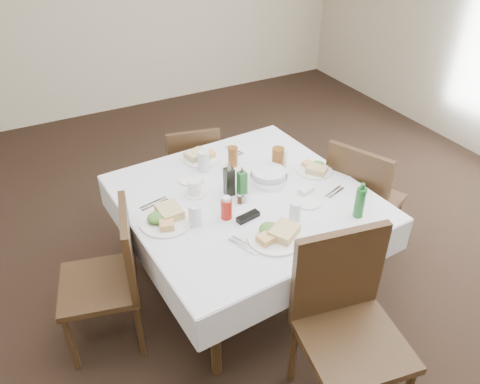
{
  "coord_description": "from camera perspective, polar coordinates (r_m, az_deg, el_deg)",
  "views": [
    {
      "loc": [
        -1.13,
        -1.91,
        2.42
      ],
      "look_at": [
        -0.04,
        0.17,
        0.8
      ],
      "focal_mm": 35.0,
      "sensor_mm": 36.0,
      "label": 1
    }
  ],
  "objects": [
    {
      "name": "water_s",
      "position": [
        2.67,
        6.73,
        -2.36
      ],
      "size": [
        0.06,
        0.06,
        0.12
      ],
      "color": "silver",
      "rests_on": "dining_table"
    },
    {
      "name": "ground_plane",
      "position": [
        3.28,
        1.94,
        -12.88
      ],
      "size": [
        7.0,
        7.0,
        0.0
      ],
      "primitive_type": "plane",
      "color": "black"
    },
    {
      "name": "water_e",
      "position": [
        3.15,
        5.15,
        4.13
      ],
      "size": [
        0.07,
        0.07,
        0.13
      ],
      "color": "silver",
      "rests_on": "dining_table"
    },
    {
      "name": "dining_table",
      "position": [
        2.93,
        0.63,
        -1.65
      ],
      "size": [
        1.51,
        1.51,
        0.76
      ],
      "color": "#311F13",
      "rests_on": "ground"
    },
    {
      "name": "meal_south",
      "position": [
        2.56,
        4.41,
        -5.17
      ],
      "size": [
        0.3,
        0.3,
        0.07
      ],
      "color": "white",
      "rests_on": "dining_table"
    },
    {
      "name": "room_shell",
      "position": [
        2.33,
        2.79,
        16.87
      ],
      "size": [
        6.04,
        7.04,
        2.8
      ],
      "color": "beige",
      "rests_on": "ground"
    },
    {
      "name": "chair_west",
      "position": [
        2.8,
        -15.22,
        -9.39
      ],
      "size": [
        0.53,
        0.53,
        0.93
      ],
      "color": "#311F13",
      "rests_on": "ground"
    },
    {
      "name": "meal_west",
      "position": [
        2.7,
        -9.04,
        -3.13
      ],
      "size": [
        0.31,
        0.31,
        0.07
      ],
      "color": "white",
      "rests_on": "dining_table"
    },
    {
      "name": "ketchup_bottle",
      "position": [
        2.67,
        -1.67,
        -1.99
      ],
      "size": [
        0.07,
        0.07,
        0.14
      ],
      "color": "#AB1A10",
      "rests_on": "dining_table"
    },
    {
      "name": "oil_cruet_dark",
      "position": [
        2.85,
        -1.34,
        1.41
      ],
      "size": [
        0.06,
        0.06,
        0.23
      ],
      "color": "black",
      "rests_on": "dining_table"
    },
    {
      "name": "pepper_shaker",
      "position": [
        2.8,
        -0.04,
        -0.78
      ],
      "size": [
        0.03,
        0.03,
        0.07
      ],
      "color": "#3C2716",
      "rests_on": "dining_table"
    },
    {
      "name": "sugar_caddy",
      "position": [
        2.91,
        8.08,
        0.12
      ],
      "size": [
        0.1,
        0.07,
        0.05
      ],
      "color": "white",
      "rests_on": "dining_table"
    },
    {
      "name": "meal_east",
      "position": [
        3.16,
        9.13,
        2.86
      ],
      "size": [
        0.24,
        0.24,
        0.05
      ],
      "color": "white",
      "rests_on": "dining_table"
    },
    {
      "name": "green_bottle",
      "position": [
        2.75,
        14.4,
        -1.19
      ],
      "size": [
        0.06,
        0.06,
        0.22
      ],
      "color": "#1D6225",
      "rests_on": "dining_table"
    },
    {
      "name": "side_plate_b",
      "position": [
        2.86,
        8.24,
        -1.11
      ],
      "size": [
        0.18,
        0.18,
        0.01
      ],
      "color": "white",
      "rests_on": "dining_table"
    },
    {
      "name": "water_n",
      "position": [
        3.11,
        -4.48,
        3.76
      ],
      "size": [
        0.08,
        0.08,
        0.14
      ],
      "color": "silver",
      "rests_on": "dining_table"
    },
    {
      "name": "cutlery_s",
      "position": [
        2.51,
        0.52,
        -6.53
      ],
      "size": [
        0.12,
        0.2,
        0.01
      ],
      "color": "silver",
      "rests_on": "dining_table"
    },
    {
      "name": "oil_cruet_green",
      "position": [
        2.85,
        0.25,
        1.15
      ],
      "size": [
        0.05,
        0.05,
        0.21
      ],
      "color": "#1D6225",
      "rests_on": "dining_table"
    },
    {
      "name": "iced_tea_b",
      "position": [
        3.1,
        4.63,
        3.97
      ],
      "size": [
        0.08,
        0.08,
        0.17
      ],
      "color": "brown",
      "rests_on": "dining_table"
    },
    {
      "name": "salt_shaker",
      "position": [
        2.81,
        0.7,
        -0.67
      ],
      "size": [
        0.03,
        0.03,
        0.07
      ],
      "color": "white",
      "rests_on": "dining_table"
    },
    {
      "name": "chair_east",
      "position": [
        3.36,
        14.45,
        -0.52
      ],
      "size": [
        0.6,
        0.6,
        0.96
      ],
      "color": "#311F13",
      "rests_on": "ground"
    },
    {
      "name": "cutlery_w",
      "position": [
        2.86,
        -10.44,
        -1.44
      ],
      "size": [
        0.19,
        0.08,
        0.01
      ],
      "color": "silver",
      "rests_on": "dining_table"
    },
    {
      "name": "cutlery_n",
      "position": [
        3.36,
        -0.73,
        5.07
      ],
      "size": [
        0.08,
        0.17,
        0.01
      ],
      "color": "silver",
      "rests_on": "dining_table"
    },
    {
      "name": "chair_north",
      "position": [
        3.72,
        -5.74,
        3.03
      ],
      "size": [
        0.48,
        0.48,
        0.85
      ],
      "color": "#311F13",
      "rests_on": "ground"
    },
    {
      "name": "coffee_mug",
      "position": [
        2.89,
        -5.51,
        0.49
      ],
      "size": [
        0.15,
        0.14,
        0.1
      ],
      "color": "white",
      "rests_on": "dining_table"
    },
    {
      "name": "water_w",
      "position": [
        2.63,
        -5.51,
        -2.82
      ],
      "size": [
        0.07,
        0.07,
        0.13
      ],
      "color": "silver",
      "rests_on": "dining_table"
    },
    {
      "name": "cutlery_e",
      "position": [
        2.97,
        11.48,
        -0.02
      ],
      "size": [
        0.16,
        0.09,
        0.01
      ],
      "color": "silver",
      "rests_on": "dining_table"
    },
    {
      "name": "meal_north",
      "position": [
        3.25,
        -4.75,
        4.31
      ],
      "size": [
        0.26,
        0.26,
        0.06
      ],
      "color": "white",
      "rests_on": "dining_table"
    },
    {
      "name": "iced_tea_a",
      "position": [
        3.16,
        -0.87,
        4.37
      ],
      "size": [
        0.07,
        0.07,
        0.14
      ],
      "color": "brown",
      "rests_on": "dining_table"
    },
    {
      "name": "sunglasses",
      "position": [
        2.69,
        0.99,
        -3.03
      ],
      "size": [
        0.15,
        0.07,
        0.03
      ],
      "color": "black",
      "rests_on": "dining_table"
    },
    {
      "name": "bread_basket",
      "position": [
        3.01,
        3.54,
        1.94
      ],
      "size": [
        0.24,
        0.24,
        0.08
      ],
      "color": "silver",
      "rests_on": "dining_table"
    },
    {
      "name": "side_plate_a",
      "position": [
        3.05,
        -6.09,
        1.55
      ],
      "size": [
        0.16,
        0.16,
        0.01
      ],
      "color": "white",
      "rests_on": "dining_table"
    },
    {
      "name": "chair_south",
      "position": [
        2.46,
        12.72,
        -14.47
      ],
      "size": [
        0.57,
        0.57,
        1.04
      ],
      "color": "#311F13",
      "rests_on": "ground"
    }
  ]
}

